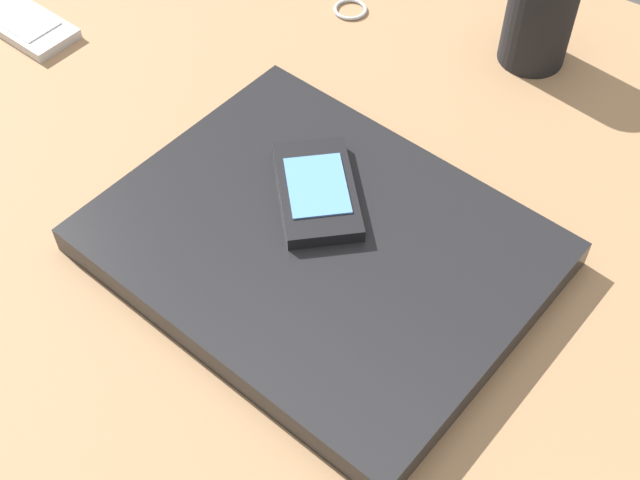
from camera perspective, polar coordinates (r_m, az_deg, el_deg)
The scene contains 6 objects.
desk_surface at distance 67.28cm, azimuth 3.71°, elevation -0.67°, with size 120.00×80.00×3.00cm, color #9E7751.
laptop_closed at distance 63.90cm, azimuth 0.00°, elevation -0.46°, with size 31.34×24.77×2.39cm, color black.
cell_phone_on_laptop at distance 65.17cm, azimuth -0.19°, elevation 3.32°, with size 10.87×11.29×1.26cm.
cell_phone_on_desk at distance 89.24cm, azimuth -19.12°, elevation 13.47°, with size 11.25×6.20×1.12cm.
key_ring at distance 87.08cm, azimuth 2.04°, elevation 15.12°, with size 3.34×3.34×0.36cm, color silver.
pen_cup at distance 81.00cm, azimuth 14.44°, elevation 14.23°, with size 6.12×6.12×9.23cm, color black.
Camera 1 is at (-18.99, 37.32, 54.16)cm, focal length 47.97 mm.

